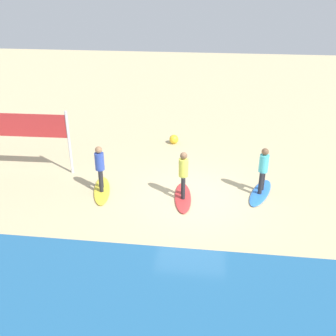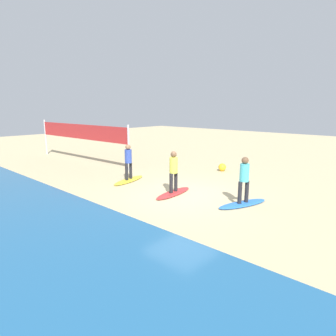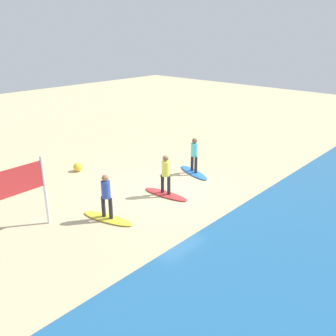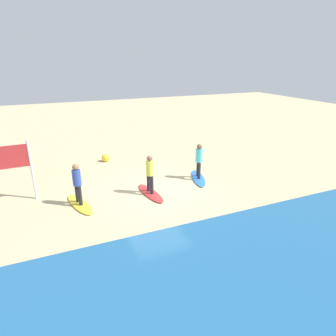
# 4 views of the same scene
# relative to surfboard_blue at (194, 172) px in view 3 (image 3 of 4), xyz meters

# --- Properties ---
(ground_plane) EXTENTS (60.00, 60.00, 0.00)m
(ground_plane) POSITION_rel_surfboard_blue_xyz_m (2.34, 0.51, -0.04)
(ground_plane) COLOR #CCB789
(surfboard_blue) EXTENTS (1.20, 2.17, 0.09)m
(surfboard_blue) POSITION_rel_surfboard_blue_xyz_m (0.00, 0.00, 0.00)
(surfboard_blue) COLOR blue
(surfboard_blue) RESTS_ON ground
(surfer_blue) EXTENTS (0.32, 0.44, 1.64)m
(surfer_blue) POSITION_rel_surfboard_blue_xyz_m (0.00, 0.00, 0.99)
(surfer_blue) COLOR #232328
(surfer_blue) RESTS_ON surfboard_blue
(surfboard_red) EXTENTS (0.79, 2.15, 0.09)m
(surfboard_red) POSITION_rel_surfboard_blue_xyz_m (2.68, 0.67, 0.00)
(surfboard_red) COLOR red
(surfboard_red) RESTS_ON ground
(surfer_red) EXTENTS (0.32, 0.46, 1.64)m
(surfer_red) POSITION_rel_surfboard_blue_xyz_m (2.68, 0.67, 0.99)
(surfer_red) COLOR #232328
(surfer_red) RESTS_ON surfboard_red
(surfboard_yellow) EXTENTS (1.06, 2.17, 0.09)m
(surfboard_yellow) POSITION_rel_surfboard_blue_xyz_m (5.60, 0.53, 0.00)
(surfboard_yellow) COLOR yellow
(surfboard_yellow) RESTS_ON ground
(surfer_yellow) EXTENTS (0.32, 0.45, 1.64)m
(surfer_yellow) POSITION_rel_surfboard_blue_xyz_m (5.60, 0.53, 0.99)
(surfer_yellow) COLOR #232328
(surfer_yellow) RESTS_ON surfboard_yellow
(beach_ball) EXTENTS (0.42, 0.42, 0.42)m
(beach_ball) POSITION_rel_surfboard_blue_xyz_m (3.55, -4.29, 0.16)
(beach_ball) COLOR yellow
(beach_ball) RESTS_ON ground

